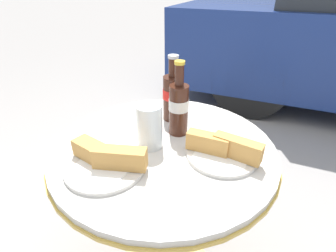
{
  "coord_description": "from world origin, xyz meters",
  "views": [
    {
      "loc": [
        0.28,
        -0.63,
        1.16
      ],
      "look_at": [
        0.0,
        0.03,
        0.75
      ],
      "focal_mm": 28.0,
      "sensor_mm": 36.0,
      "label": 1
    }
  ],
  "objects_px": {
    "bistro_table": "(164,188)",
    "cola_bottle_right": "(173,95)",
    "cola_bottle_left": "(179,107)",
    "drinking_glass": "(150,128)",
    "lunch_plate_far": "(106,161)",
    "lunch_plate_near": "(223,150)"
  },
  "relations": [
    {
      "from": "drinking_glass",
      "to": "bistro_table",
      "type": "bearing_deg",
      "value": 27.91
    },
    {
      "from": "bistro_table",
      "to": "drinking_glass",
      "type": "distance_m",
      "value": 0.25
    },
    {
      "from": "cola_bottle_right",
      "to": "lunch_plate_far",
      "type": "relative_size",
      "value": 1.02
    },
    {
      "from": "cola_bottle_right",
      "to": "bistro_table",
      "type": "bearing_deg",
      "value": -77.14
    },
    {
      "from": "cola_bottle_right",
      "to": "cola_bottle_left",
      "type": "bearing_deg",
      "value": -57.72
    },
    {
      "from": "bistro_table",
      "to": "cola_bottle_right",
      "type": "xyz_separation_m",
      "value": [
        -0.04,
        0.18,
        0.28
      ]
    },
    {
      "from": "cola_bottle_left",
      "to": "lunch_plate_far",
      "type": "xyz_separation_m",
      "value": [
        -0.12,
        -0.25,
        -0.07
      ]
    },
    {
      "from": "bistro_table",
      "to": "cola_bottle_right",
      "type": "relative_size",
      "value": 3.01
    },
    {
      "from": "cola_bottle_right",
      "to": "lunch_plate_near",
      "type": "relative_size",
      "value": 1.08
    },
    {
      "from": "cola_bottle_left",
      "to": "lunch_plate_far",
      "type": "bearing_deg",
      "value": -114.46
    },
    {
      "from": "drinking_glass",
      "to": "lunch_plate_far",
      "type": "relative_size",
      "value": 0.6
    },
    {
      "from": "cola_bottle_left",
      "to": "drinking_glass",
      "type": "bearing_deg",
      "value": -115.71
    },
    {
      "from": "cola_bottle_right",
      "to": "lunch_plate_near",
      "type": "bearing_deg",
      "value": -36.76
    },
    {
      "from": "bistro_table",
      "to": "drinking_glass",
      "type": "relative_size",
      "value": 5.12
    },
    {
      "from": "bistro_table",
      "to": "lunch_plate_near",
      "type": "xyz_separation_m",
      "value": [
        0.18,
        0.01,
        0.21
      ]
    },
    {
      "from": "cola_bottle_right",
      "to": "lunch_plate_far",
      "type": "xyz_separation_m",
      "value": [
        -0.06,
        -0.34,
        -0.07
      ]
    },
    {
      "from": "drinking_glass",
      "to": "lunch_plate_near",
      "type": "height_order",
      "value": "drinking_glass"
    },
    {
      "from": "drinking_glass",
      "to": "cola_bottle_left",
      "type": "bearing_deg",
      "value": 64.29
    },
    {
      "from": "bistro_table",
      "to": "cola_bottle_left",
      "type": "bearing_deg",
      "value": 80.48
    },
    {
      "from": "bistro_table",
      "to": "cola_bottle_left",
      "type": "height_order",
      "value": "cola_bottle_left"
    },
    {
      "from": "bistro_table",
      "to": "drinking_glass",
      "type": "xyz_separation_m",
      "value": [
        -0.04,
        -0.02,
        0.25
      ]
    },
    {
      "from": "drinking_glass",
      "to": "lunch_plate_far",
      "type": "bearing_deg",
      "value": -113.5
    }
  ]
}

